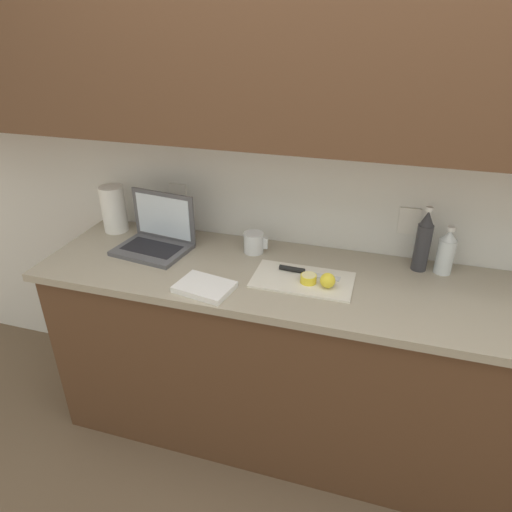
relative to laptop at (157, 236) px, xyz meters
name	(u,v)px	position (x,y,z in m)	size (l,w,h in m)	color
ground_plane	(322,436)	(0.86, -0.08, -0.97)	(12.00, 12.00, 0.00)	brown
wall_back	(359,109)	(0.86, 0.16, 0.59)	(5.20, 0.38, 2.60)	white
counter_unit	(333,366)	(0.88, -0.08, -0.50)	(2.59, 0.63, 0.91)	brown
laptop	(157,236)	(0.00, 0.00, 0.00)	(0.36, 0.28, 0.25)	#515156
cutting_board	(303,280)	(0.72, -0.10, -0.06)	(0.41, 0.23, 0.01)	silver
knife	(299,271)	(0.69, -0.05, -0.04)	(0.26, 0.04, 0.02)	silver
lemon_half_cut	(308,279)	(0.74, -0.12, -0.04)	(0.07, 0.07, 0.04)	yellow
lemon_whole_beside	(328,280)	(0.82, -0.14, -0.02)	(0.06, 0.06, 0.06)	yellow
bottle_green_soda	(446,252)	(1.27, 0.14, 0.04)	(0.07, 0.07, 0.21)	silver
bottle_oil_tall	(423,242)	(1.18, 0.14, 0.07)	(0.06, 0.06, 0.29)	#333338
measuring_cup	(254,243)	(0.45, 0.09, -0.01)	(0.11, 0.09, 0.09)	silver
paper_towel_roll	(114,209)	(-0.29, 0.12, 0.06)	(0.12, 0.12, 0.23)	white
dish_towel	(205,287)	(0.35, -0.28, -0.05)	(0.22, 0.16, 0.02)	white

